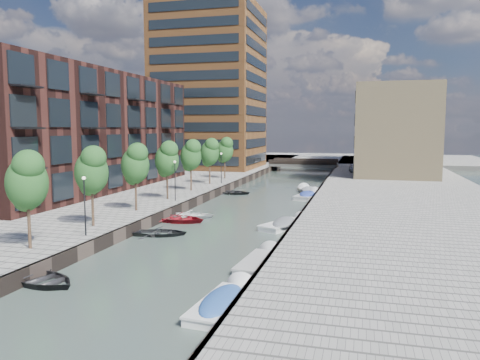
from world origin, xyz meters
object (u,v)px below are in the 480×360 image
at_px(bridge, 304,164).
at_px(sloop_1, 160,235).
at_px(tree_1, 91,169).
at_px(motorboat_3, 309,196).
at_px(motorboat_0, 225,302).
at_px(sloop_0, 42,284).
at_px(motorboat_4, 307,191).
at_px(motorboat_1, 287,224).
at_px(tree_6, 225,149).
at_px(tree_5, 210,152).
at_px(tree_4, 191,154).
at_px(car, 355,168).
at_px(tree_3, 167,158).
at_px(motorboat_2, 262,262).
at_px(tree_0, 27,179).
at_px(sloop_3, 191,218).
at_px(sloop_2, 179,222).
at_px(tree_2, 135,163).
at_px(sloop_4, 234,194).

relative_size(bridge, sloop_1, 3.07).
relative_size(tree_1, motorboat_3, 1.01).
xyz_separation_m(sloop_1, motorboat_0, (9.16, -12.82, 0.21)).
bearing_deg(sloop_0, motorboat_4, 2.83).
distance_m(tree_1, motorboat_1, 16.61).
distance_m(bridge, tree_6, 27.63).
bearing_deg(tree_5, tree_4, -90.00).
bearing_deg(tree_5, car, 50.10).
relative_size(bridge, tree_3, 2.18).
height_order(motorboat_0, motorboat_4, motorboat_4).
bearing_deg(motorboat_3, motorboat_0, -89.76).
bearing_deg(bridge, tree_5, -104.44).
xyz_separation_m(motorboat_2, motorboat_4, (-1.05, 33.22, 0.12)).
bearing_deg(tree_4, tree_0, -90.00).
bearing_deg(car, sloop_3, -116.62).
relative_size(tree_1, motorboat_2, 1.11).
height_order(sloop_1, sloop_2, sloop_2).
bearing_deg(tree_1, sloop_3, 66.53).
bearing_deg(motorboat_1, sloop_1, -147.95).
relative_size(tree_0, tree_4, 1.00).
relative_size(tree_5, sloop_3, 1.33).
bearing_deg(motorboat_3, tree_3, -139.46).
xyz_separation_m(tree_2, tree_3, (0.00, 7.00, 0.00)).
height_order(tree_0, motorboat_1, tree_0).
bearing_deg(sloop_0, motorboat_3, 0.15).
bearing_deg(bridge, tree_6, -108.10).
bearing_deg(motorboat_4, sloop_3, -112.85).
relative_size(motorboat_1, motorboat_4, 1.00).
distance_m(sloop_3, car, 42.81).
relative_size(bridge, tree_4, 2.18).
xyz_separation_m(tree_1, motorboat_2, (13.83, -3.18, -5.21)).
height_order(tree_5, car, tree_5).
xyz_separation_m(sloop_0, sloop_4, (0.74, 36.20, 0.00)).
xyz_separation_m(tree_3, motorboat_4, (12.78, 16.04, -5.09)).
distance_m(sloop_3, motorboat_1, 9.55).
distance_m(tree_2, tree_4, 14.00).
distance_m(tree_6, car, 24.07).
xyz_separation_m(tree_1, motorboat_0, (13.63, -10.50, -5.09)).
bearing_deg(motorboat_3, tree_4, -161.44).
relative_size(tree_0, car, 1.39).
distance_m(tree_1, motorboat_0, 17.94).
relative_size(tree_6, motorboat_4, 1.04).
distance_m(tree_0, sloop_1, 11.62).
xyz_separation_m(tree_3, sloop_3, (4.22, -4.29, -5.31)).
relative_size(tree_1, tree_2, 1.00).
bearing_deg(sloop_1, tree_6, -4.81).
xyz_separation_m(tree_6, sloop_3, (4.22, -25.29, -5.31)).
relative_size(sloop_0, sloop_2, 0.93).
xyz_separation_m(bridge, sloop_2, (-4.68, -53.31, -1.39)).
xyz_separation_m(motorboat_1, motorboat_2, (0.21, -11.22, -0.12)).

